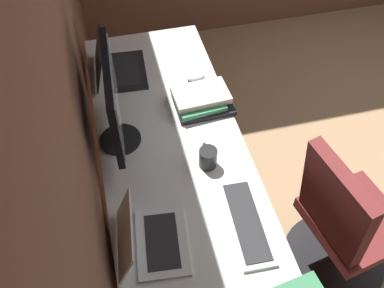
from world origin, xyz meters
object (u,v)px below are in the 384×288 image
laptop_center (148,239)px  drawer_pedestal (188,263)px  keyboard_main (246,222)px  book_stack_near (201,100)px  monitor_primary (113,101)px  office_chair (342,227)px  laptop_left (115,66)px  coffee_mug (208,157)px  mouse_main (196,77)px

laptop_center → drawer_pedestal: bearing=-72.8°
keyboard_main → book_stack_near: bearing=0.6°
monitor_primary → office_chair: monitor_primary is taller
laptop_center → laptop_left: bearing=-0.3°
keyboard_main → coffee_mug: bearing=12.7°
monitor_primary → keyboard_main: size_ratio=1.24×
keyboard_main → mouse_main: mouse_main is taller
drawer_pedestal → laptop_left: bearing=9.4°
office_chair → keyboard_main: bearing=90.6°
laptop_center → office_chair: size_ratio=0.35×
coffee_mug → laptop_left: bearing=24.0°
book_stack_near → office_chair: office_chair is taller
monitor_primary → coffee_mug: bearing=-123.1°
drawer_pedestal → office_chair: 0.77m
mouse_main → laptop_center: bearing=155.1°
mouse_main → office_chair: office_chair is taller
monitor_primary → coffee_mug: 0.49m
book_stack_near → office_chair: (-0.71, -0.53, -0.31)m
drawer_pedestal → book_stack_near: size_ratio=2.27×
drawer_pedestal → keyboard_main: (-0.06, -0.24, 0.39)m
mouse_main → drawer_pedestal: bearing=163.8°
laptop_center → book_stack_near: laptop_center is taller
coffee_mug → laptop_center: bearing=135.0°
keyboard_main → coffee_mug: 0.35m
coffee_mug → monitor_primary: bearing=56.9°
laptop_left → coffee_mug: laptop_left is taller
laptop_center → mouse_main: 1.02m
laptop_center → keyboard_main: bearing=-90.0°
mouse_main → coffee_mug: size_ratio=0.84×
keyboard_main → coffee_mug: size_ratio=3.43×
laptop_left → book_stack_near: bearing=-132.4°
keyboard_main → mouse_main: (0.93, -0.01, 0.01)m
mouse_main → coffee_mug: bearing=171.2°
laptop_center → mouse_main: size_ratio=3.25×
keyboard_main → book_stack_near: 0.72m
keyboard_main → mouse_main: size_ratio=4.10×
drawer_pedestal → keyboard_main: keyboard_main is taller
laptop_left → mouse_main: size_ratio=3.37×
monitor_primary → mouse_main: bearing=-53.1°
drawer_pedestal → coffee_mug: coffee_mug is taller
monitor_primary → office_chair: bearing=-120.6°
drawer_pedestal → keyboard_main: size_ratio=1.63×
laptop_center → mouse_main: bearing=-24.9°
monitor_primary → office_chair: size_ratio=0.55×
office_chair → book_stack_near: bearing=36.8°
office_chair → monitor_primary: bearing=59.4°
monitor_primary → laptop_center: 0.62m
book_stack_near → coffee_mug: bearing=169.7°
laptop_center → coffee_mug: 0.48m
laptop_left → laptop_center: size_ratio=1.04×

